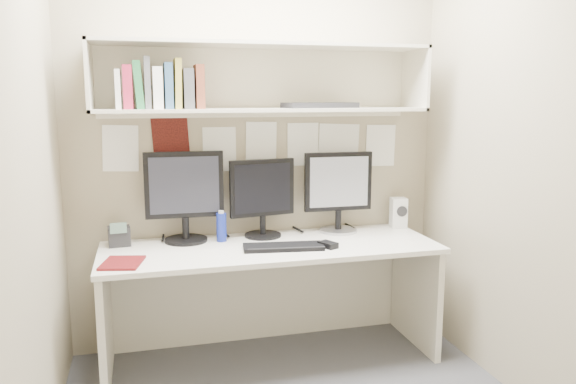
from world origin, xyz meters
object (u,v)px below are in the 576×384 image
object	(u,v)px
monitor_center	(262,195)
desk	(271,302)
speaker	(398,213)
desk_phone	(119,236)
maroon_notebook	(122,263)
monitor_left	(185,194)
monitor_right	(338,189)
keyboard	(283,247)

from	to	relation	value
monitor_center	desk	bearing A→B (deg)	-98.18
speaker	desk_phone	distance (m)	1.82
maroon_notebook	desk	bearing A→B (deg)	25.30
monitor_left	maroon_notebook	bearing A→B (deg)	-131.39
monitor_right	speaker	size ratio (longest dim) A/B	2.58
maroon_notebook	keyboard	bearing A→B (deg)	18.06
monitor_left	keyboard	bearing A→B (deg)	-30.06
monitor_center	maroon_notebook	distance (m)	0.98
monitor_center	keyboard	xyz separation A→B (m)	(0.05, -0.33, -0.25)
desk	monitor_left	bearing A→B (deg)	155.74
monitor_right	keyboard	size ratio (longest dim) A/B	1.12
monitor_right	monitor_center	bearing A→B (deg)	-178.84
monitor_right	speaker	distance (m)	0.47
monitor_left	speaker	size ratio (longest dim) A/B	2.72
monitor_left	monitor_right	distance (m)	0.99
monitor_left	keyboard	xyz separation A→B (m)	(0.54, -0.33, -0.28)
desk	desk_phone	world-z (taller)	desk_phone
maroon_notebook	monitor_center	bearing A→B (deg)	38.51
desk	desk_phone	distance (m)	1.00
monitor_right	maroon_notebook	size ratio (longest dim) A/B	2.15
monitor_left	desk_phone	bearing A→B (deg)	-177.72
monitor_center	speaker	xyz separation A→B (m)	(0.94, 0.00, -0.16)
monitor_right	maroon_notebook	distance (m)	1.44
desk_phone	keyboard	bearing A→B (deg)	-24.18
monitor_right	speaker	world-z (taller)	monitor_right
keyboard	monitor_left	bearing A→B (deg)	156.10
desk	keyboard	distance (m)	0.39
desk	maroon_notebook	world-z (taller)	maroon_notebook
monitor_right	maroon_notebook	bearing A→B (deg)	-162.39
desk	maroon_notebook	size ratio (longest dim) A/B	8.21
keyboard	desk_phone	bearing A→B (deg)	168.45
monitor_right	keyboard	xyz separation A→B (m)	(-0.45, -0.33, -0.27)
keyboard	desk_phone	world-z (taller)	desk_phone
monitor_center	keyboard	world-z (taller)	monitor_center
desk	monitor_center	size ratio (longest dim) A/B	4.07
monitor_right	speaker	bearing A→B (deg)	1.38
monitor_left	speaker	distance (m)	1.44
monitor_center	monitor_right	world-z (taller)	monitor_right
monitor_center	speaker	size ratio (longest dim) A/B	2.42
desk	maroon_notebook	bearing A→B (deg)	-167.98
monitor_right	maroon_notebook	xyz separation A→B (m)	(-1.36, -0.40, -0.27)
desk_phone	monitor_right	bearing A→B (deg)	-5.01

